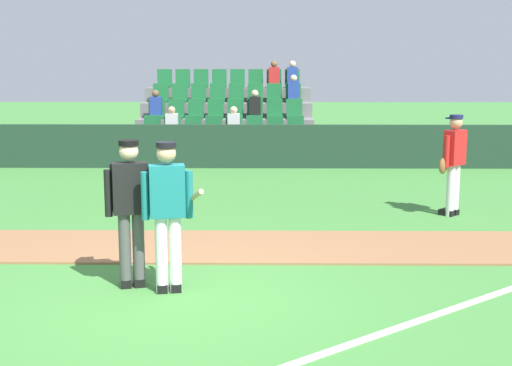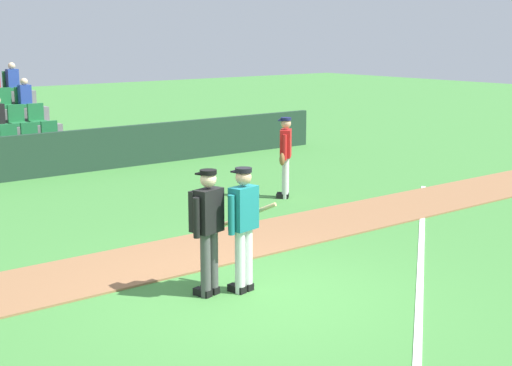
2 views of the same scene
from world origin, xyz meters
TOP-DOWN VIEW (x-y plane):
  - ground_plane at (0.00, 0.00)m, footprint 80.00×80.00m
  - infield_dirt_path at (0.00, 2.17)m, footprint 28.00×1.81m
  - foul_line_chalk at (3.00, -0.50)m, footprint 9.44×7.57m
  - batter_teal_jersey at (-0.01, 0.17)m, footprint 0.73×0.73m
  - umpire_home_plate at (-0.48, 0.36)m, footprint 0.57×0.38m
  - runner_red_jersey at (4.37, 4.36)m, footprint 0.57×0.50m

SIDE VIEW (x-z plane):
  - ground_plane at x=0.00m, z-range 0.00..0.00m
  - foul_line_chalk at x=3.00m, z-range 0.00..0.01m
  - infield_dirt_path at x=0.00m, z-range 0.00..0.03m
  - runner_red_jersey at x=4.37m, z-range 0.08..1.84m
  - batter_teal_jersey at x=-0.01m, z-range 0.09..1.85m
  - umpire_home_plate at x=-0.48m, z-range 0.12..1.88m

